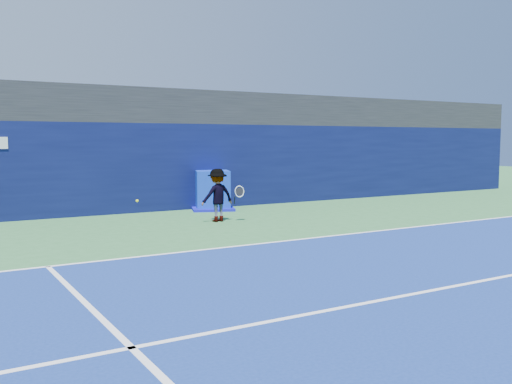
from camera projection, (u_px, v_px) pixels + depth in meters
ground at (351, 267)px, 10.92m from camera, size 80.00×80.00×0.00m
baseline at (268, 243)px, 13.49m from camera, size 24.00×0.10×0.01m
service_line at (432, 291)px, 9.21m from camera, size 24.00×0.10×0.01m
stadium_band at (144, 107)px, 20.45m from camera, size 36.00×3.00×1.20m
back_wall_assembly at (154, 167)px, 19.78m from camera, size 36.00×1.03×3.00m
equipment_cart at (212, 192)px, 19.95m from camera, size 1.84×1.84×1.37m
tennis_player at (217, 195)px, 17.02m from camera, size 1.26×0.71×1.58m
tennis_ball at (137, 201)px, 14.69m from camera, size 0.07×0.07×0.07m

